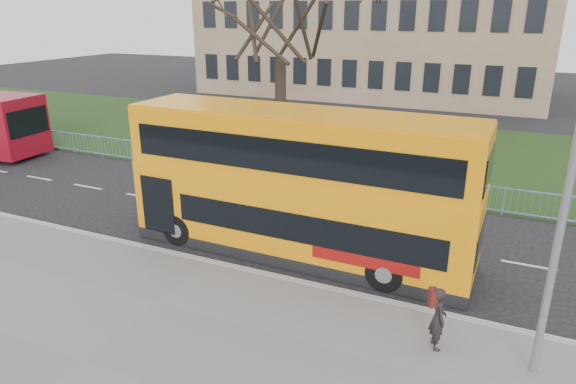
% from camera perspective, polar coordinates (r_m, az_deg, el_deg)
% --- Properties ---
extents(ground, '(120.00, 120.00, 0.00)m').
position_cam_1_polar(ground, '(17.39, -5.89, -5.89)').
color(ground, black).
rests_on(ground, ground).
extents(pavement, '(80.00, 10.50, 0.12)m').
position_cam_1_polar(pavement, '(12.86, -21.82, -17.19)').
color(pavement, slate).
rests_on(pavement, ground).
extents(kerb, '(80.00, 0.20, 0.14)m').
position_cam_1_polar(kerb, '(16.19, -8.67, -7.79)').
color(kerb, '#9B9B9E').
rests_on(kerb, ground).
extents(grass_verge, '(80.00, 15.40, 0.08)m').
position_cam_1_polar(grass_verge, '(29.86, 7.99, 5.07)').
color(grass_verge, '#1D3513').
rests_on(grass_verge, ground).
extents(guard_railing, '(40.00, 0.12, 1.10)m').
position_cam_1_polar(guard_railing, '(22.72, 2.40, 1.91)').
color(guard_railing, '#7B9ADA').
rests_on(guard_railing, ground).
extents(bare_tree, '(8.40, 8.40, 12.00)m').
position_cam_1_polar(bare_tree, '(25.99, -0.87, 16.60)').
color(bare_tree, black).
rests_on(bare_tree, grass_verge).
extents(civic_building, '(30.00, 15.00, 14.00)m').
position_cam_1_polar(civic_building, '(50.21, 9.86, 18.87)').
color(civic_building, '#886E56').
rests_on(civic_building, ground).
extents(yellow_bus, '(10.92, 2.78, 4.56)m').
position_cam_1_polar(yellow_bus, '(15.89, 1.18, 1.22)').
color(yellow_bus, '#FF960A').
rests_on(yellow_bus, ground).
extents(pedestrian, '(0.55, 0.65, 1.52)m').
position_cam_1_polar(pedestrian, '(12.42, 16.33, -13.30)').
color(pedestrian, black).
rests_on(pedestrian, pavement).
extents(street_lamp, '(1.76, 0.46, 8.33)m').
position_cam_1_polar(street_lamp, '(10.90, 28.49, 2.42)').
color(street_lamp, gray).
rests_on(street_lamp, pavement).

